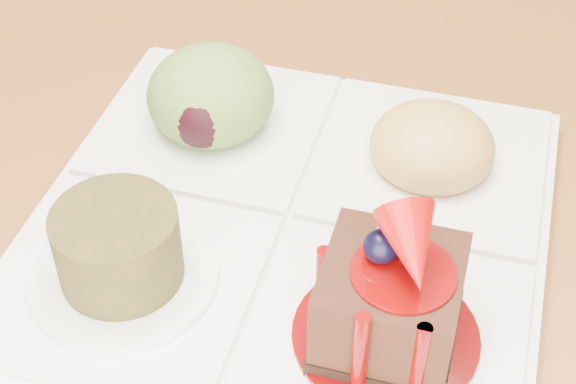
# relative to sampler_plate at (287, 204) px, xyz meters

# --- Properties ---
(ground) EXTENTS (6.00, 6.00, 0.00)m
(ground) POSITION_rel_sampler_plate_xyz_m (-0.14, 0.60, -0.77)
(ground) COLOR brown
(sampler_plate) EXTENTS (0.31, 0.31, 0.11)m
(sampler_plate) POSITION_rel_sampler_plate_xyz_m (0.00, 0.00, 0.00)
(sampler_plate) COLOR white
(sampler_plate) RESTS_ON dining_table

